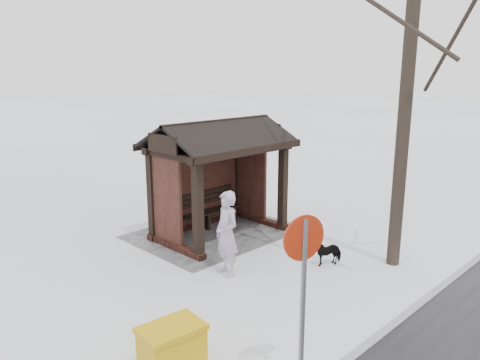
% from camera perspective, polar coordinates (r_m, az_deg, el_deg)
% --- Properties ---
extents(ground, '(120.00, 120.00, 0.00)m').
position_cam_1_polar(ground, '(12.66, -2.43, -6.65)').
color(ground, white).
rests_on(ground, ground).
extents(kerb, '(120.00, 0.15, 0.06)m').
position_cam_1_polar(kerb, '(9.68, 20.91, -14.09)').
color(kerb, gray).
rests_on(kerb, ground).
extents(trampled_patch, '(4.20, 3.20, 0.02)m').
position_cam_1_polar(trampled_patch, '(12.80, -3.04, -6.40)').
color(trampled_patch, gray).
rests_on(trampled_patch, ground).
extents(bus_shelter, '(3.60, 2.40, 3.09)m').
position_cam_1_polar(bus_shelter, '(12.21, -3.03, 3.13)').
color(bus_shelter, '#331712').
rests_on(bus_shelter, ground).
extents(pedestrian, '(0.58, 0.76, 1.85)m').
position_cam_1_polar(pedestrian, '(9.99, -1.61, -6.57)').
color(pedestrian, '#B0A1BD').
rests_on(pedestrian, ground).
extents(dog, '(0.78, 0.58, 0.60)m').
position_cam_1_polar(dog, '(10.92, 10.45, -8.54)').
color(dog, black).
rests_on(dog, ground).
extents(grit_bin, '(0.98, 0.72, 0.71)m').
position_cam_1_polar(grit_bin, '(7.34, -8.29, -19.56)').
color(grit_bin, '#C4930B').
rests_on(grit_bin, ground).
extents(road_sign, '(0.62, 0.21, 2.49)m').
position_cam_1_polar(road_sign, '(6.38, 7.70, -10.31)').
color(road_sign, slate).
rests_on(road_sign, ground).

